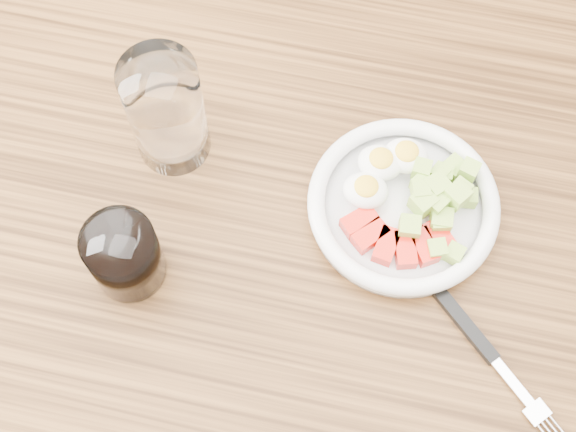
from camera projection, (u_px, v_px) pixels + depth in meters
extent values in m
plane|color=brown|center=(292.00, 377.00, 1.61)|extent=(4.00, 4.00, 0.00)
cube|color=brown|center=(295.00, 242.00, 0.92)|extent=(1.50, 0.90, 0.04)
cylinder|color=white|center=(402.00, 209.00, 0.91)|extent=(0.21, 0.21, 0.01)
torus|color=white|center=(404.00, 204.00, 0.90)|extent=(0.22, 0.22, 0.02)
cube|color=red|center=(359.00, 221.00, 0.89)|extent=(0.04, 0.04, 0.02)
cube|color=red|center=(370.00, 236.00, 0.88)|extent=(0.04, 0.04, 0.02)
cube|color=red|center=(386.00, 246.00, 0.88)|extent=(0.03, 0.04, 0.02)
cube|color=red|center=(405.00, 250.00, 0.88)|extent=(0.03, 0.04, 0.02)
cube|color=red|center=(424.00, 247.00, 0.88)|extent=(0.04, 0.05, 0.02)
cube|color=red|center=(439.00, 238.00, 0.88)|extent=(0.04, 0.04, 0.02)
ellipsoid|color=white|center=(380.00, 163.00, 0.91)|extent=(0.05, 0.04, 0.03)
ellipsoid|color=yellow|center=(381.00, 158.00, 0.90)|extent=(0.03, 0.03, 0.01)
ellipsoid|color=white|center=(406.00, 156.00, 0.91)|extent=(0.05, 0.04, 0.03)
ellipsoid|color=yellow|center=(407.00, 151.00, 0.90)|extent=(0.03, 0.03, 0.01)
ellipsoid|color=white|center=(366.00, 191.00, 0.89)|extent=(0.05, 0.04, 0.03)
ellipsoid|color=yellow|center=(366.00, 186.00, 0.88)|extent=(0.03, 0.03, 0.01)
cube|color=#A5C64C|center=(423.00, 203.00, 0.88)|extent=(0.03, 0.03, 0.02)
cube|color=#A5C64C|center=(409.00, 228.00, 0.88)|extent=(0.02, 0.02, 0.02)
cube|color=#A5C64C|center=(457.00, 195.00, 0.88)|extent=(0.03, 0.03, 0.02)
cube|color=#A5C64C|center=(422.00, 169.00, 0.90)|extent=(0.02, 0.02, 0.02)
cube|color=#A5C64C|center=(439.00, 174.00, 0.90)|extent=(0.02, 0.02, 0.02)
cube|color=#A5C64C|center=(422.00, 184.00, 0.89)|extent=(0.03, 0.03, 0.02)
cube|color=#A5C64C|center=(469.00, 170.00, 0.89)|extent=(0.02, 0.02, 0.02)
cube|color=#A5C64C|center=(421.00, 191.00, 0.88)|extent=(0.02, 0.02, 0.02)
cube|color=#A5C64C|center=(444.00, 174.00, 0.90)|extent=(0.02, 0.02, 0.02)
cube|color=#A5C64C|center=(454.00, 254.00, 0.87)|extent=(0.02, 0.02, 0.02)
cube|color=#A5C64C|center=(460.00, 190.00, 0.88)|extent=(0.03, 0.03, 0.02)
cube|color=#A5C64C|center=(437.00, 250.00, 0.87)|extent=(0.03, 0.03, 0.02)
cube|color=#A5C64C|center=(440.00, 223.00, 0.88)|extent=(0.02, 0.02, 0.02)
cube|color=#A5C64C|center=(453.00, 168.00, 0.91)|extent=(0.03, 0.03, 0.02)
cube|color=#A5C64C|center=(441.00, 220.00, 0.88)|extent=(0.02, 0.02, 0.02)
cube|color=#A5C64C|center=(437.00, 187.00, 0.88)|extent=(0.03, 0.03, 0.02)
cube|color=#A5C64C|center=(468.00, 198.00, 0.90)|extent=(0.02, 0.02, 0.02)
cube|color=#A5C64C|center=(425.00, 202.00, 0.90)|extent=(0.03, 0.03, 0.02)
cube|color=#A5C64C|center=(436.00, 204.00, 0.88)|extent=(0.03, 0.03, 0.02)
cube|color=black|center=(463.00, 322.00, 0.86)|extent=(0.09, 0.08, 0.01)
cube|color=silver|center=(514.00, 384.00, 0.83)|extent=(0.05, 0.05, 0.00)
cube|color=silver|center=(537.00, 412.00, 0.82)|extent=(0.03, 0.03, 0.00)
cylinder|color=silver|center=(562.00, 431.00, 0.82)|extent=(0.03, 0.03, 0.00)
cylinder|color=white|center=(166.00, 111.00, 0.88)|extent=(0.09, 0.09, 0.15)
cylinder|color=white|center=(124.00, 255.00, 0.85)|extent=(0.08, 0.08, 0.09)
cylinder|color=black|center=(125.00, 256.00, 0.85)|extent=(0.07, 0.07, 0.08)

